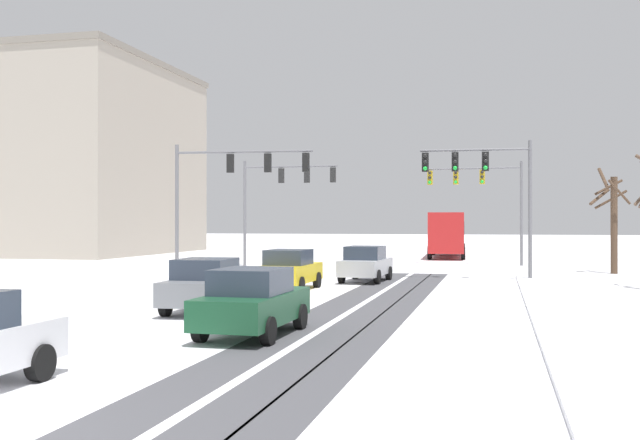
# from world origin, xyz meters

# --- Properties ---
(wheel_track_left_lane) EXTENTS (1.18, 32.46, 0.01)m
(wheel_track_left_lane) POSITION_xyz_m (1.80, 14.75, 0.00)
(wheel_track_left_lane) COLOR #4C4C51
(wheel_track_left_lane) RESTS_ON ground
(wheel_track_right_lane) EXTENTS (0.94, 32.46, 0.01)m
(wheel_track_right_lane) POSITION_xyz_m (3.10, 14.75, 0.00)
(wheel_track_right_lane) COLOR #4C4C51
(wheel_track_right_lane) RESTS_ON ground
(wheel_track_center) EXTENTS (0.87, 32.46, 0.01)m
(wheel_track_center) POSITION_xyz_m (3.95, 14.75, 0.00)
(wheel_track_center) COLOR #4C4C51
(wheel_track_center) RESTS_ON ground
(sidewalk_kerb_right) EXTENTS (4.00, 32.46, 0.12)m
(sidewalk_kerb_right) POSITION_xyz_m (9.76, 13.28, 0.06)
(sidewalk_kerb_right) COLOR white
(sidewalk_kerb_right) RESTS_ON ground
(traffic_signal_far_left) EXTENTS (5.99, 0.40, 6.50)m
(traffic_signal_far_left) POSITION_xyz_m (-5.99, 35.54, 4.79)
(traffic_signal_far_left) COLOR slate
(traffic_signal_far_left) RESTS_ON ground
(traffic_signal_near_right) EXTENTS (5.15, 0.60, 6.50)m
(traffic_signal_near_right) POSITION_xyz_m (6.34, 27.38, 4.76)
(traffic_signal_near_right) COLOR slate
(traffic_signal_near_right) RESTS_ON ground
(traffic_signal_near_left) EXTENTS (6.82, 0.85, 6.50)m
(traffic_signal_near_left) POSITION_xyz_m (-5.65, 25.74, 4.82)
(traffic_signal_near_left) COLOR slate
(traffic_signal_near_left) RESTS_ON ground
(traffic_signal_far_right) EXTENTS (6.06, 0.53, 6.50)m
(traffic_signal_far_right) POSITION_xyz_m (5.97, 39.59, 4.79)
(traffic_signal_far_right) COLOR slate
(traffic_signal_far_right) RESTS_ON ground
(car_silver_lead) EXTENTS (2.01, 4.19, 1.62)m
(car_silver_lead) POSITION_xyz_m (1.05, 25.21, 0.82)
(car_silver_lead) COLOR #B7BABF
(car_silver_lead) RESTS_ON ground
(car_yellow_cab_second) EXTENTS (1.89, 4.13, 1.62)m
(car_yellow_cab_second) POSITION_xyz_m (-1.22, 20.47, 0.82)
(car_yellow_cab_second) COLOR yellow
(car_yellow_cab_second) RESTS_ON ground
(car_grey_third) EXTENTS (1.98, 4.18, 1.62)m
(car_grey_third) POSITION_xyz_m (-1.71, 13.02, 0.82)
(car_grey_third) COLOR slate
(car_grey_third) RESTS_ON ground
(car_dark_green_fourth) EXTENTS (1.90, 4.14, 1.62)m
(car_dark_green_fourth) POSITION_xyz_m (1.14, 8.93, 0.82)
(car_dark_green_fourth) COLOR #194C2D
(car_dark_green_fourth) RESTS_ON ground
(bus_oncoming) EXTENTS (3.03, 11.10, 3.38)m
(bus_oncoming) POSITION_xyz_m (3.18, 49.47, 1.99)
(bus_oncoming) COLOR #B21E1E
(bus_oncoming) RESTS_ON ground
(bare_tree_sidewalk_far) EXTENTS (2.07, 2.06, 5.61)m
(bare_tree_sidewalk_far) POSITION_xyz_m (12.78, 33.36, 2.97)
(bare_tree_sidewalk_far) COLOR #4C3828
(bare_tree_sidewalk_far) RESTS_ON ground
(office_building_far_left_block) EXTENTS (29.87, 20.43, 16.23)m
(office_building_far_left_block) POSITION_xyz_m (-35.41, 49.22, 8.12)
(office_building_far_left_block) COLOR #A89E8E
(office_building_far_left_block) RESTS_ON ground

